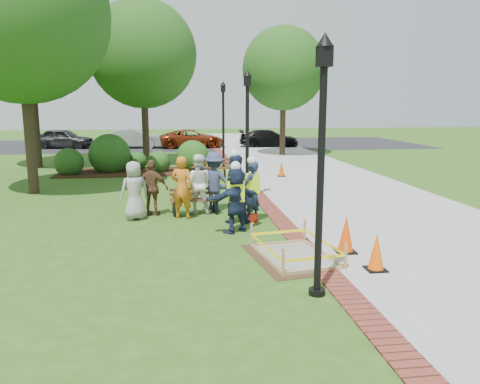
{
  "coord_description": "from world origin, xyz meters",
  "views": [
    {
      "loc": [
        -1.03,
        -10.22,
        3.19
      ],
      "look_at": [
        0.5,
        1.2,
        1.0
      ],
      "focal_mm": 35.0,
      "sensor_mm": 36.0,
      "label": 1
    }
  ],
  "objects": [
    {
      "name": "ground",
      "position": [
        0.0,
        0.0,
        0.0
      ],
      "size": [
        100.0,
        100.0,
        0.0
      ],
      "primitive_type": "plane",
      "color": "#285116",
      "rests_on": "ground"
    },
    {
      "name": "sidewalk",
      "position": [
        5.0,
        10.0,
        0.01
      ],
      "size": [
        6.0,
        60.0,
        0.02
      ],
      "primitive_type": "cube",
      "color": "#9E9E99",
      "rests_on": "ground"
    },
    {
      "name": "brick_edging",
      "position": [
        1.75,
        10.0,
        0.01
      ],
      "size": [
        0.5,
        60.0,
        0.03
      ],
      "primitive_type": "cube",
      "color": "maroon",
      "rests_on": "ground"
    },
    {
      "name": "mulch_bed",
      "position": [
        -3.0,
        12.0,
        0.02
      ],
      "size": [
        7.0,
        3.0,
        0.05
      ],
      "primitive_type": "cube",
      "color": "#381E0F",
      "rests_on": "ground"
    },
    {
      "name": "parking_lot",
      "position": [
        0.0,
        27.0,
        0.0
      ],
      "size": [
        36.0,
        12.0,
        0.01
      ],
      "primitive_type": "cube",
      "color": "black",
      "rests_on": "ground"
    },
    {
      "name": "wet_concrete_pad",
      "position": [
        1.36,
        -1.07,
        0.23
      ],
      "size": [
        2.04,
        2.54,
        0.55
      ],
      "color": "#47331E",
      "rests_on": "ground"
    },
    {
      "name": "bench_near",
      "position": [
        -0.57,
        3.14,
        0.24
      ],
      "size": [
        1.44,
        0.64,
        0.75
      ],
      "color": "brown",
      "rests_on": "ground"
    },
    {
      "name": "bench_far",
      "position": [
        0.36,
        9.54,
        0.28
      ],
      "size": [
        1.71,
        1.16,
        0.89
      ],
      "color": "#502A1B",
      "rests_on": "ground"
    },
    {
      "name": "cone_front",
      "position": [
        2.71,
        -2.05,
        0.36
      ],
      "size": [
        0.38,
        0.38,
        0.76
      ],
      "color": "black",
      "rests_on": "ground"
    },
    {
      "name": "cone_back",
      "position": [
        2.52,
        -0.91,
        0.4
      ],
      "size": [
        0.42,
        0.42,
        0.83
      ],
      "color": "black",
      "rests_on": "ground"
    },
    {
      "name": "cone_far",
      "position": [
        3.5,
        9.77,
        0.34
      ],
      "size": [
        0.36,
        0.36,
        0.7
      ],
      "color": "black",
      "rests_on": "ground"
    },
    {
      "name": "toolbox",
      "position": [
        0.89,
        2.09,
        0.11
      ],
      "size": [
        0.49,
        0.39,
        0.21
      ],
      "primitive_type": "cube",
      "rotation": [
        0.0,
        0.0,
        -0.4
      ],
      "color": "#981C0B",
      "rests_on": "ground"
    },
    {
      "name": "lamp_near",
      "position": [
        1.25,
        -3.0,
        2.48
      ],
      "size": [
        0.28,
        0.28,
        4.26
      ],
      "color": "black",
      "rests_on": "ground"
    },
    {
      "name": "lamp_mid",
      "position": [
        1.25,
        5.0,
        2.48
      ],
      "size": [
        0.28,
        0.28,
        4.26
      ],
      "color": "black",
      "rests_on": "ground"
    },
    {
      "name": "lamp_far",
      "position": [
        1.25,
        13.0,
        2.48
      ],
      "size": [
        0.28,
        0.28,
        4.26
      ],
      "color": "black",
      "rests_on": "ground"
    },
    {
      "name": "tree_left",
      "position": [
        -6.21,
        7.23,
        6.16
      ],
      "size": [
        6.05,
        6.05,
        9.2
      ],
      "color": "#3D2D1E",
      "rests_on": "ground"
    },
    {
      "name": "tree_back",
      "position": [
        -2.67,
        14.89,
        5.65
      ],
      "size": [
        5.48,
        5.48,
        8.4
      ],
      "color": "#3D2D1E",
      "rests_on": "ground"
    },
    {
      "name": "tree_right",
      "position": [
        5.47,
        18.34,
        5.25
      ],
      "size": [
        5.03,
        5.03,
        7.78
      ],
      "color": "#3D2D1E",
      "rests_on": "ground"
    },
    {
      "name": "tree_far",
      "position": [
        -8.05,
        14.51,
        6.93
      ],
      "size": [
        6.88,
        6.88,
        10.38
      ],
      "color": "#3D2D1E",
      "rests_on": "ground"
    },
    {
      "name": "shrub_a",
      "position": [
        -5.92,
        11.63,
        0.0
      ],
      "size": [
        1.31,
        1.31,
        1.31
      ],
      "primitive_type": "sphere",
      "color": "#1F4E16",
      "rests_on": "ground"
    },
    {
      "name": "shrub_b",
      "position": [
        -4.2,
        12.32,
        0.0
      ],
      "size": [
        1.94,
        1.94,
        1.94
      ],
      "primitive_type": "sphere",
      "color": "#1F4E16",
      "rests_on": "ground"
    },
    {
      "name": "shrub_c",
      "position": [
        -1.92,
        11.94,
        0.0
      ],
      "size": [
        1.09,
        1.09,
        1.09
      ],
      "primitive_type": "sphere",
      "color": "#1F4E16",
      "rests_on": "ground"
    },
    {
      "name": "shrub_d",
      "position": [
        -0.31,
        12.32,
        0.0
      ],
      "size": [
        1.57,
        1.57,
        1.57
      ],
      "primitive_type": "sphere",
      "color": "#1F4E16",
      "rests_on": "ground"
    },
    {
      "name": "shrub_e",
      "position": [
        -3.0,
        13.03,
        0.0
      ],
      "size": [
        0.94,
        0.94,
        0.94
      ],
      "primitive_type": "sphere",
      "color": "#1F4E16",
      "rests_on": "ground"
    },
    {
      "name": "casual_person_a",
      "position": [
        -2.24,
        2.75,
        0.82
      ],
      "size": [
        0.61,
        0.51,
        1.64
      ],
      "color": "#969696",
      "rests_on": "ground"
    },
    {
      "name": "casual_person_b",
      "position": [
        -0.93,
        2.7,
        0.88
      ],
      "size": [
        0.66,
        0.55,
        1.76
      ],
      "color": "#CD6518",
      "rests_on": "ground"
    },
    {
      "name": "casual_person_c",
      "position": [
        -0.46,
        3.32,
        0.87
      ],
      "size": [
        0.61,
        0.45,
        1.74
      ],
      "color": "white",
      "rests_on": "ground"
    },
    {
      "name": "casual_person_d",
      "position": [
        -1.77,
        3.14,
        0.81
      ],
      "size": [
        0.6,
        0.48,
        1.61
      ],
      "color": "brown",
      "rests_on": "ground"
    },
    {
      "name": "casual_person_e",
      "position": [
        0.04,
        3.48,
        0.89
      ],
      "size": [
        0.65,
        0.53,
        1.77
      ],
      "color": "#333A5A",
      "rests_on": "ground"
    },
    {
      "name": "hivis_worker_a",
      "position": [
        0.37,
        1.08,
        0.89
      ],
      "size": [
        0.62,
        0.55,
        1.79
      ],
      "color": "#1C3149",
      "rests_on": "ground"
    },
    {
      "name": "hivis_worker_b",
      "position": [
        0.94,
        2.1,
        0.9
      ],
      "size": [
        0.62,
        0.61,
        1.8
      ],
      "color": "#161939",
      "rests_on": "ground"
    },
    {
      "name": "hivis_worker_c",
      "position": [
        0.46,
        2.04,
        0.98
      ],
      "size": [
        0.6,
        0.4,
        1.99
      ],
      "color": "#1D2E4B",
      "rests_on": "ground"
    },
    {
      "name": "parked_car_a",
      "position": [
        -9.14,
        24.86,
        0.0
      ],
      "size": [
        2.78,
        5.02,
        1.55
      ],
      "primitive_type": "imported",
      "rotation": [
        0.0,
        0.0,
        1.42
      ],
      "color": "#252527",
      "rests_on": "ground"
    },
    {
      "name": "parked_car_b",
      "position": [
        -4.15,
        24.42,
        0.0
      ],
      "size": [
        2.34,
        4.81,
        1.53
      ],
      "primitive_type": "imported",
      "rotation": [
        0.0,
        0.0,
        1.51
      ],
      "color": "#AEAFB4",
      "rests_on": "ground"
    },
    {
      "name": "parked_car_c",
      "position": [
        0.05,
        24.19,
        0.0
      ],
      "size": [
        2.32,
        4.54,
        1.43
      ],
      "primitive_type": "imported",
      "rotation": [
        0.0,
        0.0,
        1.67
      ],
      "color": "maroon",
      "rests_on": "ground"
    },
    {
      "name": "parked_car_d",
      "position": [
        5.73,
        24.14,
        0.0
      ],
      "size": [
        2.15,
        4.37,
        1.39
      ],
      "primitive_type": "imported",
      "rotation": [
        0.0,
        0.0,
        1.5
      ],
      "color": "black",
      "rests_on": "ground"
    }
  ]
}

